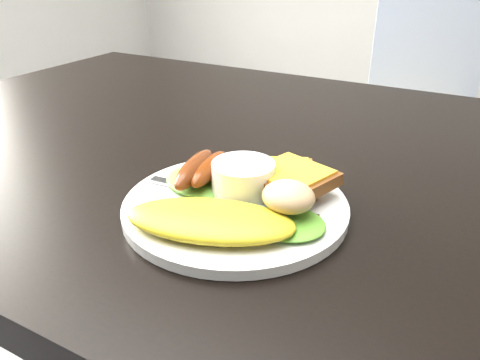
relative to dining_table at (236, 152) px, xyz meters
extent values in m
cube|color=black|center=(0.00, 0.00, 0.00)|extent=(1.20, 0.80, 0.04)
cube|color=tan|center=(0.06, 1.19, -0.28)|extent=(0.50, 0.50, 0.05)
imported|color=#28598B|center=(-0.14, 0.75, 0.04)|extent=(0.66, 0.57, 1.54)
cylinder|color=white|center=(0.10, -0.18, 0.03)|extent=(0.23, 0.23, 0.01)
ellipsoid|color=green|center=(0.05, -0.16, 0.04)|extent=(0.10, 0.09, 0.01)
ellipsoid|color=#49902F|center=(0.17, -0.20, 0.04)|extent=(0.07, 0.07, 0.01)
ellipsoid|color=gold|center=(0.11, -0.24, 0.04)|extent=(0.18, 0.12, 0.02)
ellipsoid|color=brown|center=(0.04, -0.17, 0.05)|extent=(0.04, 0.10, 0.02)
ellipsoid|color=#651A02|center=(0.06, -0.16, 0.05)|extent=(0.04, 0.09, 0.02)
cylinder|color=white|center=(0.10, -0.16, 0.05)|extent=(0.08, 0.08, 0.04)
cube|color=brown|center=(0.12, -0.12, 0.04)|extent=(0.11, 0.11, 0.01)
cube|color=brown|center=(0.14, -0.14, 0.05)|extent=(0.10, 0.10, 0.01)
ellipsoid|color=beige|center=(0.16, -0.18, 0.06)|extent=(0.06, 0.06, 0.03)
cube|color=#ADAFB7|center=(0.07, -0.18, 0.03)|extent=(0.14, 0.02, 0.00)
camera|label=1|loc=(0.31, -0.55, 0.27)|focal=35.00mm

